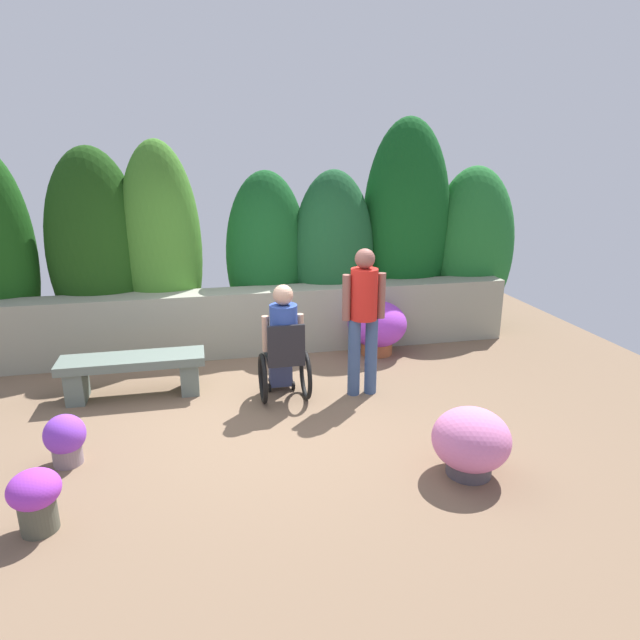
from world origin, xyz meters
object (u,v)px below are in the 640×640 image
stone_bench (133,369)px  flower_pot_red_accent (35,497)px  flower_pot_terracotta_by_wall (65,439)px  flower_pot_small_foreground (377,326)px  person_standing_companion (364,312)px  person_in_wheelchair (283,346)px  flower_pot_purple_near (471,442)px

stone_bench → flower_pot_red_accent: flower_pot_red_accent is taller
flower_pot_terracotta_by_wall → flower_pot_small_foreground: bearing=30.5°
stone_bench → person_standing_companion: (2.54, -0.50, 0.65)m
person_in_wheelchair → flower_pot_purple_near: bearing=-52.6°
person_standing_companion → flower_pot_terracotta_by_wall: (-2.99, -0.88, -0.73)m
person_in_wheelchair → flower_pot_red_accent: bearing=-136.6°
flower_pot_purple_near → flower_pot_small_foreground: size_ratio=0.83×
stone_bench → person_in_wheelchair: person_in_wheelchair is taller
flower_pot_red_accent → flower_pot_small_foreground: size_ratio=0.60×
flower_pot_purple_near → stone_bench: bearing=142.2°
stone_bench → person_standing_companion: person_standing_companion is taller
person_in_wheelchair → stone_bench: bearing=166.8°
stone_bench → flower_pot_terracotta_by_wall: stone_bench is taller
person_standing_companion → flower_pot_purple_near: (0.43, -1.80, -0.67)m
flower_pot_purple_near → flower_pot_terracotta_by_wall: size_ratio=1.43×
flower_pot_purple_near → flower_pot_terracotta_by_wall: (-3.42, 0.92, -0.06)m
flower_pot_purple_near → flower_pot_small_foreground: 3.03m
stone_bench → flower_pot_red_accent: 2.36m
flower_pot_terracotta_by_wall → flower_pot_purple_near: bearing=-15.1°
flower_pot_terracotta_by_wall → flower_pot_small_foreground: 4.14m
flower_pot_small_foreground → flower_pot_terracotta_by_wall: bearing=-149.5°
person_in_wheelchair → flower_pot_small_foreground: size_ratio=1.66×
stone_bench → flower_pot_small_foreground: (3.12, 0.72, 0.07)m
stone_bench → flower_pot_terracotta_by_wall: size_ratio=3.40×
person_standing_companion → flower_pot_purple_near: size_ratio=2.52×
flower_pot_red_accent → person_standing_companion: bearing=31.1°
person_in_wheelchair → flower_pot_terracotta_by_wall: 2.33m
stone_bench → flower_pot_red_accent: (-0.46, -2.31, -0.04)m
person_standing_companion → stone_bench: bearing=-176.6°
stone_bench → flower_pot_small_foreground: 3.20m
flower_pot_small_foreground → stone_bench: bearing=-167.0°
flower_pot_terracotta_by_wall → flower_pot_small_foreground: size_ratio=0.58×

